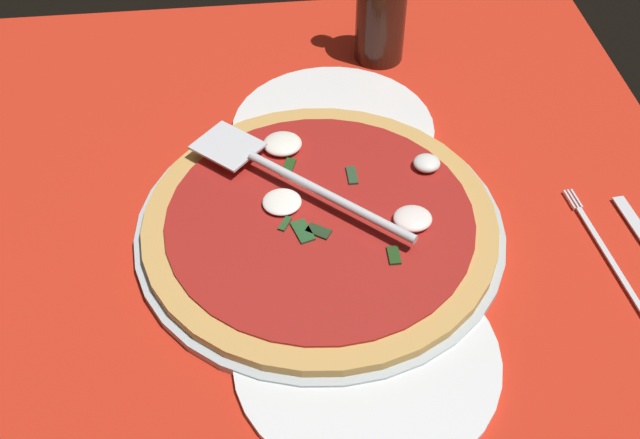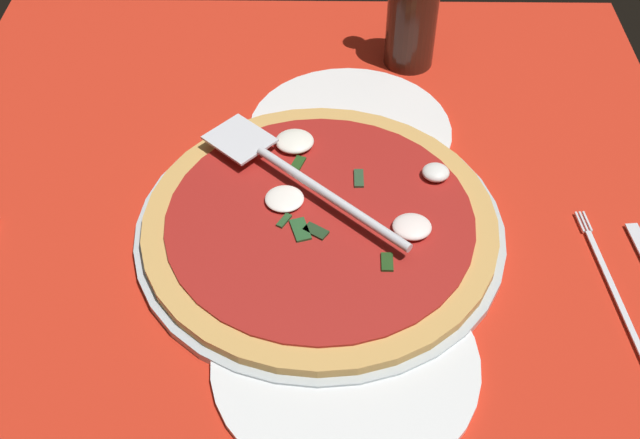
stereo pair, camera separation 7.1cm
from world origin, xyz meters
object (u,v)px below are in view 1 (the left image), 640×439
(dinner_plate_left, at_px, (333,129))
(dinner_plate_right, at_px, (367,357))
(place_setting_far, at_px, (639,266))
(pizza, at_px, (321,220))
(pizza_server, at_px, (290,177))
(beer_bottle, at_px, (382,4))

(dinner_plate_left, bearing_deg, dinner_plate_right, -1.59)
(place_setting_far, bearing_deg, dinner_plate_right, 99.51)
(dinner_plate_right, relative_size, pizza, 0.66)
(place_setting_far, bearing_deg, dinner_plate_left, 43.09)
(dinner_plate_right, distance_m, pizza, 0.17)
(pizza_server, bearing_deg, dinner_plate_left, -74.51)
(pizza, height_order, beer_bottle, beer_bottle)
(pizza, relative_size, beer_bottle, 1.68)
(beer_bottle, bearing_deg, pizza_server, -27.79)
(dinner_plate_right, distance_m, place_setting_far, 0.32)
(place_setting_far, bearing_deg, beer_bottle, 21.65)
(pizza, distance_m, pizza_server, 0.06)
(dinner_plate_right, xyz_separation_m, place_setting_far, (-0.08, 0.31, -0.00))
(dinner_plate_right, xyz_separation_m, pizza, (-0.17, -0.03, 0.02))
(pizza_server, distance_m, beer_bottle, 0.32)
(dinner_plate_left, relative_size, place_setting_far, 1.21)
(pizza_server, height_order, place_setting_far, pizza_server)
(dinner_plate_left, distance_m, pizza_server, 0.15)
(pizza, bearing_deg, dinner_plate_right, 8.39)
(dinner_plate_left, xyz_separation_m, pizza_server, (0.12, -0.06, 0.04))
(dinner_plate_left, bearing_deg, beer_bottle, 151.66)
(dinner_plate_left, xyz_separation_m, place_setting_far, (0.26, 0.30, -0.00))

